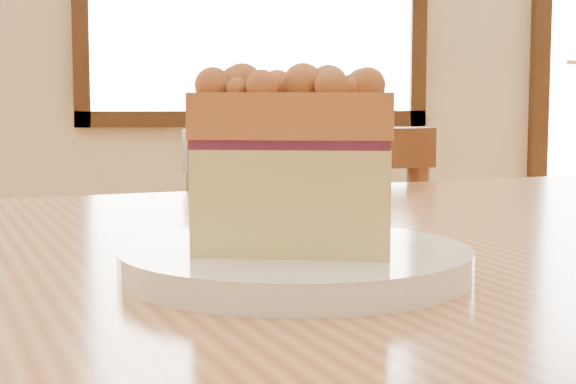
# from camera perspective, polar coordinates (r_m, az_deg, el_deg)

# --- Properties ---
(cafe_table_main) EXTENTS (1.50, 1.18, 0.75)m
(cafe_table_main) POSITION_cam_1_polar(r_m,az_deg,el_deg) (0.71, 15.06, -9.91)
(cafe_table_main) COLOR tan
(cafe_table_main) RESTS_ON ground
(plate) EXTENTS (0.21, 0.21, 0.02)m
(plate) POSITION_cam_1_polar(r_m,az_deg,el_deg) (0.53, 0.48, -4.60)
(plate) COLOR white
(plate) RESTS_ON cafe_table_main
(cake_slice) EXTENTS (0.13, 0.11, 0.11)m
(cake_slice) POSITION_cam_1_polar(r_m,az_deg,el_deg) (0.53, 0.53, 2.34)
(cake_slice) COLOR #E9DC84
(cake_slice) RESTS_ON plate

